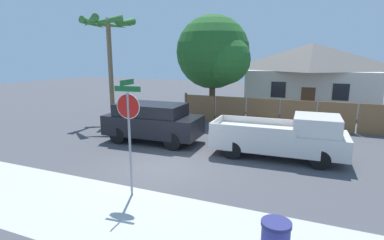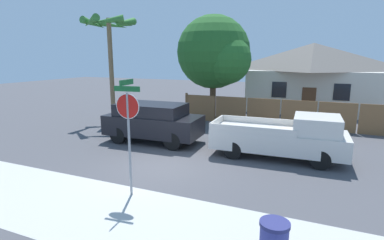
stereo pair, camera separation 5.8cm
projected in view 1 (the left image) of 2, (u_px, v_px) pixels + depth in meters
ground_plane at (161, 166)px, 11.27m from camera, size 80.00×80.00×0.00m
sidewalk_strip at (96, 210)px, 8.02m from camera, size 36.00×3.20×0.01m
wooden_fence at (298, 114)px, 17.06m from camera, size 14.09×0.12×1.73m
house at (311, 75)px, 23.10m from camera, size 9.55×6.88×5.09m
oak_tree at (215, 54)px, 19.35m from camera, size 4.99×4.75×6.73m
palm_tree at (108, 32)px, 18.15m from camera, size 3.13×3.35×6.41m
red_suv at (153, 121)px, 14.31m from camera, size 4.63×2.17×1.86m
orange_pickup at (284, 137)px, 12.06m from camera, size 5.30×2.17×1.81m
stop_sign at (129, 119)px, 8.45m from camera, size 0.80×0.72×3.42m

